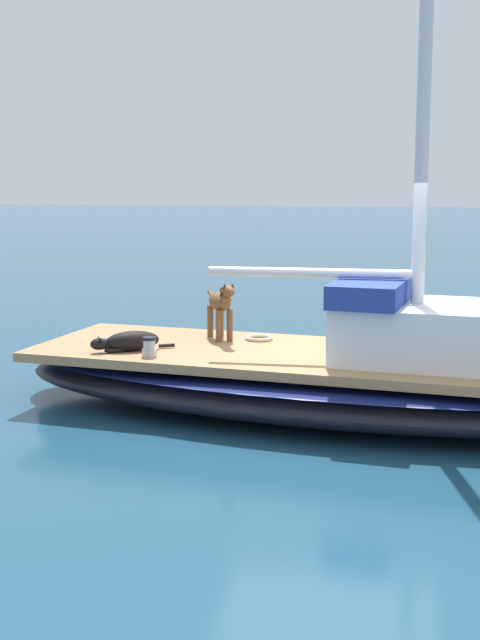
{
  "coord_description": "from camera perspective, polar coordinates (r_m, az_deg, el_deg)",
  "views": [
    {
      "loc": [
        9.46,
        0.61,
        2.6
      ],
      "look_at": [
        0.0,
        -1.0,
        1.01
      ],
      "focal_mm": 50.01,
      "sensor_mm": 36.0,
      "label": 1
    }
  ],
  "objects": [
    {
      "name": "ground_plane",
      "position": [
        9.83,
        5.79,
        -5.98
      ],
      "size": [
        120.0,
        120.0,
        0.0
      ],
      "primitive_type": "plane",
      "color": "navy"
    },
    {
      "name": "dog_brown",
      "position": [
        10.4,
        -1.23,
        1.01
      ],
      "size": [
        0.87,
        0.51,
        0.7
      ],
      "color": "brown",
      "rests_on": "sailboat_main"
    },
    {
      "name": "deck_towel",
      "position": [
        10.44,
        -7.63,
        -1.3
      ],
      "size": [
        0.66,
        0.56,
        0.03
      ],
      "primitive_type": "cube",
      "rotation": [
        0.0,
        0.0,
        -0.44
      ],
      "color": "blue",
      "rests_on": "sailboat_main"
    },
    {
      "name": "sailboat_main",
      "position": [
        9.75,
        5.82,
        -4.08
      ],
      "size": [
        3.6,
        7.54,
        0.66
      ],
      "color": "black",
      "rests_on": "ground"
    },
    {
      "name": "dog_black",
      "position": [
        9.87,
        -7.1,
        -1.37
      ],
      "size": [
        0.56,
        0.86,
        0.22
      ],
      "color": "black",
      "rests_on": "sailboat_main"
    },
    {
      "name": "cabin_house",
      "position": [
        9.42,
        12.51,
        -0.56
      ],
      "size": [
        1.72,
        2.41,
        0.84
      ],
      "color": "silver",
      "rests_on": "sailboat_main"
    },
    {
      "name": "deck_winch",
      "position": [
        9.56,
        -5.82,
        -1.75
      ],
      "size": [
        0.16,
        0.16,
        0.21
      ],
      "color": "#B7B7BC",
      "rests_on": "sailboat_main"
    },
    {
      "name": "mast_main",
      "position": [
        9.38,
        10.74,
        15.63
      ],
      "size": [
        0.14,
        2.27,
        6.67
      ],
      "color": "silver",
      "rests_on": "sailboat_main"
    },
    {
      "name": "coiled_rope",
      "position": [
        10.46,
        1.22,
        -1.16
      ],
      "size": [
        0.32,
        0.32,
        0.04
      ],
      "primitive_type": "torus",
      "color": "beige",
      "rests_on": "sailboat_main"
    }
  ]
}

